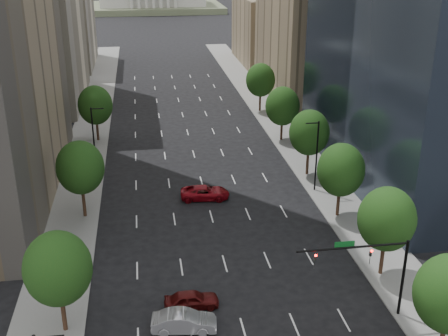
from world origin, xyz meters
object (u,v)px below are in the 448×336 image
traffic_signal (376,263)px  car_maroon (192,300)px  car_red_far (205,193)px  car_silver (184,322)px

traffic_signal → car_maroon: traffic_signal is taller
car_maroon → car_red_far: car_red_far is taller
traffic_signal → car_maroon: 15.40m
traffic_signal → car_red_far: bearing=113.3°
car_silver → car_red_far: (4.54, 24.10, -0.04)m
traffic_signal → car_maroon: bearing=166.2°
car_maroon → car_silver: 3.01m
traffic_signal → car_silver: traffic_signal is taller
traffic_signal → car_red_far: 27.30m
car_maroon → car_silver: size_ratio=0.89×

